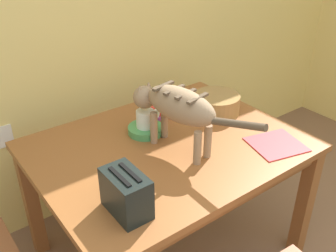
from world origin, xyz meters
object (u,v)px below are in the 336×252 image
(magazine, at_px, (276,144))
(wicker_basket, at_px, (216,104))
(dining_table, at_px, (168,158))
(saucer_bowl, at_px, (146,130))
(cat, at_px, (176,106))
(toaster, at_px, (126,193))
(coffee_mug, at_px, (146,119))
(book_stack, at_px, (162,109))

(magazine, relative_size, wicker_basket, 0.94)
(dining_table, distance_m, saucer_bowl, 0.19)
(dining_table, relative_size, wicker_basket, 4.90)
(cat, relative_size, saucer_bowl, 3.92)
(cat, distance_m, magazine, 0.54)
(magazine, relative_size, toaster, 1.22)
(dining_table, xyz_separation_m, cat, (0.01, -0.05, 0.31))
(coffee_mug, bearing_deg, dining_table, -80.47)
(book_stack, bearing_deg, saucer_bowl, -146.15)
(book_stack, distance_m, wicker_basket, 0.31)
(cat, xyz_separation_m, book_stack, (0.16, 0.34, -0.20))
(cat, bearing_deg, book_stack, 52.79)
(cat, bearing_deg, dining_table, 91.77)
(magazine, height_order, toaster, toaster)
(book_stack, bearing_deg, magazine, -68.61)
(dining_table, relative_size, magazine, 5.24)
(magazine, height_order, wicker_basket, wicker_basket)
(magazine, bearing_deg, toaster, -167.95)
(dining_table, xyz_separation_m, wicker_basket, (0.42, 0.10, 0.14))
(cat, bearing_deg, coffee_mug, 89.08)
(cat, relative_size, magazine, 2.90)
(saucer_bowl, bearing_deg, wicker_basket, -6.40)
(cat, distance_m, book_stack, 0.43)
(wicker_basket, bearing_deg, cat, -159.49)
(cat, bearing_deg, wicker_basket, 9.23)
(toaster, bearing_deg, magazine, -2.27)
(dining_table, bearing_deg, cat, -76.95)
(cat, height_order, wicker_basket, cat)
(dining_table, distance_m, cat, 0.31)
(dining_table, distance_m, coffee_mug, 0.23)
(wicker_basket, distance_m, toaster, 0.92)
(saucer_bowl, xyz_separation_m, wicker_basket, (0.44, -0.05, 0.04))
(book_stack, xyz_separation_m, wicker_basket, (0.24, -0.19, 0.04))
(wicker_basket, bearing_deg, saucer_bowl, 173.60)
(dining_table, height_order, wicker_basket, wicker_basket)
(book_stack, bearing_deg, dining_table, -121.10)
(wicker_basket, relative_size, toaster, 1.31)
(saucer_bowl, bearing_deg, cat, -78.72)
(cat, height_order, book_stack, cat)
(cat, height_order, coffee_mug, cat)
(saucer_bowl, xyz_separation_m, toaster, (-0.39, -0.45, 0.07))
(cat, bearing_deg, toaster, -161.20)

